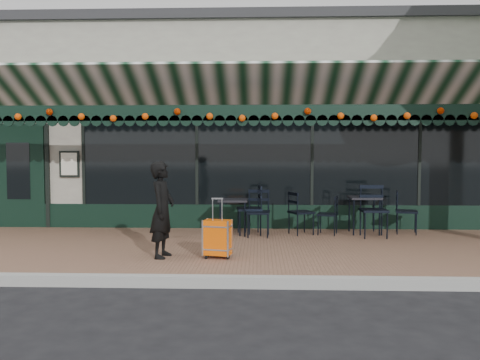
{
  "coord_description": "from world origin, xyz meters",
  "views": [
    {
      "loc": [
        0.31,
        -6.6,
        1.8
      ],
      "look_at": [
        -0.01,
        1.6,
        1.31
      ],
      "focal_mm": 38.0,
      "sensor_mm": 36.0,
      "label": 1
    }
  ],
  "objects_px": {
    "chair_a_front": "(374,211)",
    "chair_b_left": "(249,209)",
    "chair_b_right": "(301,213)",
    "suitcase": "(217,238)",
    "cafe_table_b": "(233,203)",
    "chair_a_right": "(407,212)",
    "chair_a_left": "(327,215)",
    "chair_b_front": "(258,213)",
    "woman": "(162,210)",
    "cafe_table_a": "(364,200)"
  },
  "relations": [
    {
      "from": "chair_a_front",
      "to": "chair_b_left",
      "type": "height_order",
      "value": "chair_a_front"
    },
    {
      "from": "chair_a_front",
      "to": "chair_b_right",
      "type": "distance_m",
      "value": 1.37
    },
    {
      "from": "suitcase",
      "to": "chair_b_right",
      "type": "distance_m",
      "value": 2.67
    },
    {
      "from": "cafe_table_b",
      "to": "chair_b_right",
      "type": "distance_m",
      "value": 1.34
    },
    {
      "from": "suitcase",
      "to": "chair_a_right",
      "type": "bearing_deg",
      "value": 47.6
    },
    {
      "from": "chair_a_left",
      "to": "chair_b_front",
      "type": "distance_m",
      "value": 1.38
    },
    {
      "from": "suitcase",
      "to": "chair_a_right",
      "type": "xyz_separation_m",
      "value": [
        3.53,
        2.41,
        0.12
      ]
    },
    {
      "from": "chair_b_left",
      "to": "cafe_table_b",
      "type": "bearing_deg",
      "value": -87.46
    },
    {
      "from": "chair_a_right",
      "to": "chair_b_right",
      "type": "height_order",
      "value": "chair_a_right"
    },
    {
      "from": "suitcase",
      "to": "chair_b_left",
      "type": "xyz_separation_m",
      "value": [
        0.44,
        2.21,
        0.18
      ]
    },
    {
      "from": "woman",
      "to": "cafe_table_b",
      "type": "distance_m",
      "value": 2.34
    },
    {
      "from": "woman",
      "to": "chair_a_left",
      "type": "relative_size",
      "value": 1.91
    },
    {
      "from": "chair_b_right",
      "to": "chair_a_front",
      "type": "bearing_deg",
      "value": -126.68
    },
    {
      "from": "chair_a_right",
      "to": "chair_b_front",
      "type": "height_order",
      "value": "chair_b_front"
    },
    {
      "from": "chair_b_left",
      "to": "chair_b_front",
      "type": "xyz_separation_m",
      "value": [
        0.18,
        -0.25,
        -0.04
      ]
    },
    {
      "from": "cafe_table_a",
      "to": "chair_a_right",
      "type": "distance_m",
      "value": 0.86
    },
    {
      "from": "woman",
      "to": "chair_a_front",
      "type": "distance_m",
      "value": 4.12
    },
    {
      "from": "cafe_table_a",
      "to": "chair_a_right",
      "type": "relative_size",
      "value": 0.85
    },
    {
      "from": "cafe_table_b",
      "to": "chair_a_right",
      "type": "bearing_deg",
      "value": 4.26
    },
    {
      "from": "chair_a_left",
      "to": "chair_b_front",
      "type": "bearing_deg",
      "value": -62.02
    },
    {
      "from": "cafe_table_a",
      "to": "chair_a_front",
      "type": "xyz_separation_m",
      "value": [
        0.09,
        -0.43,
        -0.16
      ]
    },
    {
      "from": "cafe_table_b",
      "to": "cafe_table_a",
      "type": "bearing_deg",
      "value": 5.29
    },
    {
      "from": "woman",
      "to": "chair_a_right",
      "type": "height_order",
      "value": "woman"
    },
    {
      "from": "chair_b_left",
      "to": "chair_b_front",
      "type": "bearing_deg",
      "value": 28.28
    },
    {
      "from": "woman",
      "to": "chair_b_left",
      "type": "xyz_separation_m",
      "value": [
        1.28,
        2.18,
        -0.25
      ]
    },
    {
      "from": "cafe_table_b",
      "to": "chair_b_front",
      "type": "bearing_deg",
      "value": -22.24
    },
    {
      "from": "woman",
      "to": "chair_a_right",
      "type": "distance_m",
      "value": 4.99
    },
    {
      "from": "cafe_table_a",
      "to": "chair_a_left",
      "type": "relative_size",
      "value": 0.95
    },
    {
      "from": "woman",
      "to": "chair_a_front",
      "type": "height_order",
      "value": "woman"
    },
    {
      "from": "chair_b_front",
      "to": "chair_a_left",
      "type": "bearing_deg",
      "value": 14.98
    },
    {
      "from": "cafe_table_b",
      "to": "chair_a_right",
      "type": "relative_size",
      "value": 0.81
    },
    {
      "from": "chair_b_left",
      "to": "chair_b_right",
      "type": "distance_m",
      "value": 1.01
    },
    {
      "from": "chair_a_front",
      "to": "chair_b_front",
      "type": "relative_size",
      "value": 1.11
    },
    {
      "from": "chair_b_left",
      "to": "chair_b_front",
      "type": "distance_m",
      "value": 0.31
    },
    {
      "from": "chair_a_front",
      "to": "chair_b_front",
      "type": "distance_m",
      "value": 2.17
    },
    {
      "from": "suitcase",
      "to": "chair_b_front",
      "type": "distance_m",
      "value": 2.06
    },
    {
      "from": "chair_a_left",
      "to": "chair_a_front",
      "type": "relative_size",
      "value": 0.77
    },
    {
      "from": "cafe_table_a",
      "to": "chair_a_left",
      "type": "xyz_separation_m",
      "value": [
        -0.74,
        -0.15,
        -0.27
      ]
    },
    {
      "from": "suitcase",
      "to": "chair_a_left",
      "type": "bearing_deg",
      "value": 62.13
    },
    {
      "from": "chair_a_front",
      "to": "woman",
      "type": "bearing_deg",
      "value": -152.45
    },
    {
      "from": "woman",
      "to": "chair_b_front",
      "type": "height_order",
      "value": "woman"
    },
    {
      "from": "suitcase",
      "to": "chair_b_left",
      "type": "relative_size",
      "value": 0.94
    },
    {
      "from": "suitcase",
      "to": "cafe_table_b",
      "type": "height_order",
      "value": "suitcase"
    },
    {
      "from": "woman",
      "to": "cafe_table_b",
      "type": "height_order",
      "value": "woman"
    },
    {
      "from": "cafe_table_a",
      "to": "chair_b_right",
      "type": "xyz_separation_m",
      "value": [
        -1.25,
        -0.15,
        -0.23
      ]
    },
    {
      "from": "chair_a_left",
      "to": "suitcase",
      "type": "bearing_deg",
      "value": -25.3
    },
    {
      "from": "chair_a_left",
      "to": "chair_b_left",
      "type": "distance_m",
      "value": 1.53
    },
    {
      "from": "chair_a_right",
      "to": "chair_b_front",
      "type": "distance_m",
      "value": 2.95
    },
    {
      "from": "chair_a_front",
      "to": "cafe_table_a",
      "type": "bearing_deg",
      "value": 101.29
    },
    {
      "from": "suitcase",
      "to": "chair_a_right",
      "type": "distance_m",
      "value": 4.28
    }
  ]
}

